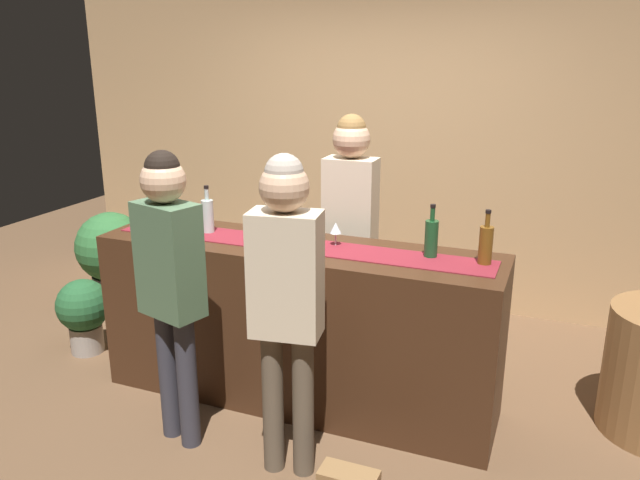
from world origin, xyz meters
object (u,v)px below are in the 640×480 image
object	(u,v)px
wine_glass_near_customer	(336,229)
wine_bottle_clear	(208,215)
customer_sipping	(286,286)
customer_browsing	(170,271)
wine_bottle_amber	(486,244)
potted_plant_small	(84,311)
wine_bottle_green	(431,238)
potted_plant_tall	(112,254)
wine_glass_mid_counter	(302,227)
bartender	(350,214)

from	to	relation	value
wine_glass_near_customer	wine_bottle_clear	bearing A→B (deg)	-177.35
customer_sipping	customer_browsing	bearing A→B (deg)	169.19
customer_sipping	customer_browsing	size ratio (longest dim) A/B	1.02
wine_bottle_amber	potted_plant_small	size ratio (longest dim) A/B	0.55
wine_bottle_green	customer_sipping	bearing A→B (deg)	-125.71
wine_bottle_amber	wine_glass_near_customer	size ratio (longest dim) A/B	2.10
potted_plant_tall	potted_plant_small	world-z (taller)	potted_plant_tall
wine_bottle_amber	customer_sipping	size ratio (longest dim) A/B	0.18
wine_bottle_green	potted_plant_small	size ratio (longest dim) A/B	0.55
wine_bottle_clear	wine_glass_mid_counter	bearing A→B (deg)	-0.24
customer_sipping	wine_glass_mid_counter	bearing A→B (deg)	98.44
wine_glass_near_customer	bartender	size ratio (longest dim) A/B	0.08
bartender	potted_plant_small	bearing A→B (deg)	17.00
wine_glass_near_customer	customer_sipping	world-z (taller)	customer_sipping
wine_glass_mid_counter	customer_sipping	world-z (taller)	customer_sipping
wine_bottle_amber	wine_bottle_green	xyz separation A→B (m)	(-0.30, 0.01, 0.00)
wine_bottle_green	customer_sipping	distance (m)	0.93
bartender	potted_plant_tall	xyz separation A→B (m)	(-2.13, 0.13, -0.59)
customer_sipping	wine_bottle_clear	bearing A→B (deg)	131.83
customer_browsing	wine_bottle_green	bearing A→B (deg)	46.98
wine_glass_mid_counter	wine_glass_near_customer	bearing A→B (deg)	11.95
wine_bottle_amber	potted_plant_small	world-z (taller)	wine_bottle_amber
wine_bottle_amber	potted_plant_small	distance (m)	2.87
customer_sipping	potted_plant_tall	xyz separation A→B (m)	(-2.24, 1.38, -0.55)
wine_bottle_green	potted_plant_small	world-z (taller)	wine_bottle_green
wine_bottle_amber	customer_browsing	world-z (taller)	customer_browsing
wine_bottle_clear	wine_bottle_green	xyz separation A→B (m)	(1.40, 0.04, 0.00)
bartender	potted_plant_tall	bearing A→B (deg)	-4.29
wine_bottle_green	customer_sipping	size ratio (longest dim) A/B	0.18
wine_bottle_clear	customer_browsing	world-z (taller)	customer_browsing
wine_bottle_green	wine_glass_near_customer	xyz separation A→B (m)	(-0.56, -0.01, -0.01)
potted_plant_tall	customer_browsing	bearing A→B (deg)	-41.04
wine_bottle_amber	potted_plant_small	xyz separation A→B (m)	(-2.76, -0.07, -0.81)
customer_browsing	potted_plant_tall	distance (m)	2.14
wine_bottle_amber	potted_plant_tall	size ratio (longest dim) A/B	0.36
wine_glass_near_customer	wine_bottle_amber	bearing A→B (deg)	-0.39
wine_bottle_amber	customer_sipping	bearing A→B (deg)	-138.53
wine_bottle_clear	customer_sipping	size ratio (longest dim) A/B	0.18
wine_bottle_clear	potted_plant_tall	world-z (taller)	wine_bottle_clear
wine_bottle_green	customer_browsing	size ratio (longest dim) A/B	0.18
bartender	potted_plant_tall	size ratio (longest dim) A/B	2.06
wine_bottle_amber	customer_browsing	bearing A→B (deg)	-154.70
wine_bottle_clear	wine_bottle_green	distance (m)	1.40
wine_glass_near_customer	wine_glass_mid_counter	world-z (taller)	same
wine_glass_near_customer	customer_browsing	size ratio (longest dim) A/B	0.09
wine_bottle_amber	customer_sipping	distance (m)	1.12
wine_bottle_green	wine_glass_near_customer	distance (m)	0.56
wine_bottle_clear	potted_plant_tall	distance (m)	1.67
customer_sipping	customer_browsing	world-z (taller)	customer_sipping
wine_bottle_clear	wine_glass_near_customer	world-z (taller)	wine_bottle_clear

